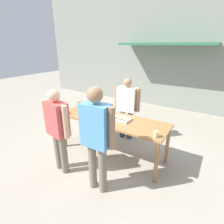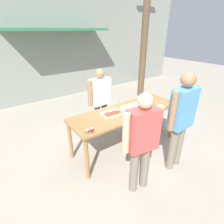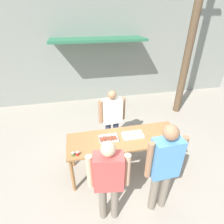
# 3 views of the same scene
# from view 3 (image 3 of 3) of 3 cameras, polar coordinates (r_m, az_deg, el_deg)

# --- Properties ---
(ground_plane) EXTENTS (24.00, 24.00, 0.00)m
(ground_plane) POSITION_cam_3_polar(r_m,az_deg,el_deg) (4.32, 3.83, -17.77)
(ground_plane) COLOR #A39989
(building_facade_back) EXTENTS (12.00, 1.11, 4.50)m
(building_facade_back) POSITION_cam_3_polar(r_m,az_deg,el_deg) (6.89, -5.16, 21.86)
(building_facade_back) COLOR gray
(building_facade_back) RESTS_ON ground
(serving_table) EXTENTS (2.42, 0.81, 0.89)m
(serving_table) POSITION_cam_3_polar(r_m,az_deg,el_deg) (3.78, 4.23, -9.62)
(serving_table) COLOR olive
(serving_table) RESTS_ON ground
(food_tray_sausages) EXTENTS (0.39, 0.25, 0.04)m
(food_tray_sausages) POSITION_cam_3_polar(r_m,az_deg,el_deg) (3.67, -1.19, -8.68)
(food_tray_sausages) COLOR silver
(food_tray_sausages) RESTS_ON serving_table
(food_tray_buns) EXTENTS (0.45, 0.26, 0.06)m
(food_tray_buns) POSITION_cam_3_polar(r_m,az_deg,el_deg) (3.78, 6.93, -7.42)
(food_tray_buns) COLOR silver
(food_tray_buns) RESTS_ON serving_table
(condiment_jar_mustard) EXTENTS (0.06, 0.06, 0.07)m
(condiment_jar_mustard) POSITION_cam_3_polar(r_m,az_deg,el_deg) (3.37, -12.64, -13.29)
(condiment_jar_mustard) COLOR #567A38
(condiment_jar_mustard) RESTS_ON serving_table
(condiment_jar_ketchup) EXTENTS (0.06, 0.06, 0.07)m
(condiment_jar_ketchup) POSITION_cam_3_polar(r_m,az_deg,el_deg) (3.36, -11.19, -13.17)
(condiment_jar_ketchup) COLOR #B22319
(condiment_jar_ketchup) RESTS_ON serving_table
(beer_cup) EXTENTS (0.09, 0.09, 0.11)m
(beer_cup) POSITION_cam_3_polar(r_m,az_deg,el_deg) (3.89, 20.93, -7.75)
(beer_cup) COLOR #DBC67A
(beer_cup) RESTS_ON serving_table
(person_server_behind_table) EXTENTS (0.68, 0.30, 1.62)m
(person_server_behind_table) POSITION_cam_3_polar(r_m,az_deg,el_deg) (4.35, -0.00, -1.18)
(person_server_behind_table) COLOR #333851
(person_server_behind_table) RESTS_ON ground
(person_customer_holding_hotdog) EXTENTS (0.65, 0.32, 1.67)m
(person_customer_holding_hotdog) POSITION_cam_3_polar(r_m,az_deg,el_deg) (2.85, -1.13, -20.65)
(person_customer_holding_hotdog) COLOR #756B5B
(person_customer_holding_hotdog) RESTS_ON ground
(person_customer_with_cup) EXTENTS (0.66, 0.26, 1.83)m
(person_customer_with_cup) POSITION_cam_3_polar(r_m,az_deg,el_deg) (3.01, 16.75, -15.97)
(person_customer_with_cup) COLOR #756B5B
(person_customer_with_cup) RESTS_ON ground
(utility_pole) EXTENTS (1.10, 0.24, 6.43)m
(utility_pole) POSITION_cam_3_polar(r_m,az_deg,el_deg) (6.19, 26.07, 28.13)
(utility_pole) COLOR brown
(utility_pole) RESTS_ON ground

